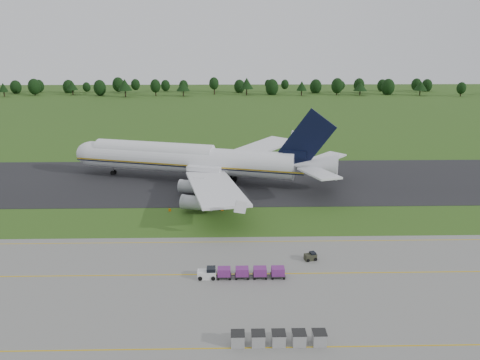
{
  "coord_description": "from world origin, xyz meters",
  "views": [
    {
      "loc": [
        -0.99,
        -86.53,
        34.46
      ],
      "look_at": [
        0.95,
        2.0,
        7.95
      ],
      "focal_mm": 35.0,
      "sensor_mm": 36.0,
      "label": 1
    }
  ],
  "objects_px": {
    "uld_row": "(279,338)",
    "edge_markers": "(196,210)",
    "baggage_train": "(240,272)",
    "aircraft": "(193,159)",
    "utility_cart": "(310,257)"
  },
  "relations": [
    {
      "from": "utility_cart",
      "to": "uld_row",
      "type": "xyz_separation_m",
      "value": [
        -7.44,
        -21.96,
        0.31
      ]
    },
    {
      "from": "aircraft",
      "to": "baggage_train",
      "type": "height_order",
      "value": "aircraft"
    },
    {
      "from": "utility_cart",
      "to": "aircraft",
      "type": "bearing_deg",
      "value": 116.09
    },
    {
      "from": "uld_row",
      "to": "baggage_train",
      "type": "bearing_deg",
      "value": 104.41
    },
    {
      "from": "utility_cart",
      "to": "edge_markers",
      "type": "relative_size",
      "value": 0.19
    },
    {
      "from": "baggage_train",
      "to": "utility_cart",
      "type": "xyz_separation_m",
      "value": [
        11.62,
        5.7,
        -0.35
      ]
    },
    {
      "from": "aircraft",
      "to": "edge_markers",
      "type": "xyz_separation_m",
      "value": [
        2.14,
        -22.34,
        -5.31
      ]
    },
    {
      "from": "aircraft",
      "to": "baggage_train",
      "type": "distance_m",
      "value": 52.72
    },
    {
      "from": "uld_row",
      "to": "edge_markers",
      "type": "xyz_separation_m",
      "value": [
        -12.8,
        45.32,
        -0.6
      ]
    },
    {
      "from": "baggage_train",
      "to": "uld_row",
      "type": "relative_size",
      "value": 1.18
    },
    {
      "from": "uld_row",
      "to": "utility_cart",
      "type": "bearing_deg",
      "value": 71.29
    },
    {
      "from": "aircraft",
      "to": "uld_row",
      "type": "distance_m",
      "value": 69.45
    },
    {
      "from": "uld_row",
      "to": "edge_markers",
      "type": "height_order",
      "value": "uld_row"
    },
    {
      "from": "baggage_train",
      "to": "utility_cart",
      "type": "bearing_deg",
      "value": 26.14
    },
    {
      "from": "edge_markers",
      "to": "uld_row",
      "type": "bearing_deg",
      "value": -74.23
    }
  ]
}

